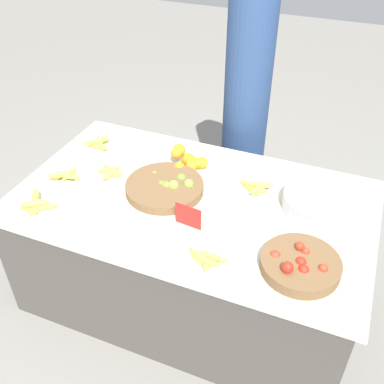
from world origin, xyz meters
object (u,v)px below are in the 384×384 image
Objects in this scene: vendor_person at (245,113)px; metal_bowl at (321,203)px; tomato_basket at (300,264)px; lime_bowl at (165,187)px; price_sign at (188,216)px.

metal_bowl is at bearing -48.57° from vendor_person.
vendor_person is (-0.60, 1.14, 0.06)m from tomato_basket.
vendor_person is (0.19, 0.85, 0.07)m from lime_bowl.
tomato_basket is (0.78, -0.30, 0.00)m from lime_bowl.
lime_bowl is 1.08× the size of metal_bowl.
tomato_basket is 0.45m from metal_bowl.
metal_bowl is at bearing 38.99° from price_sign.
lime_bowl is 3.01× the size of price_sign.
price_sign is (-0.57, -0.37, 0.02)m from metal_bowl.
lime_bowl is 0.83m from tomato_basket.
lime_bowl is 1.20× the size of tomato_basket.
lime_bowl is 0.87m from vendor_person.
metal_bowl is 2.79× the size of price_sign.
tomato_basket is 1.29m from vendor_person.
metal_bowl is 0.68m from price_sign.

